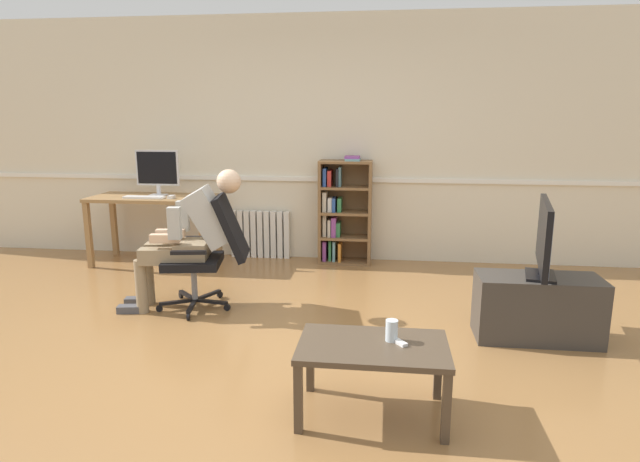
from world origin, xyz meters
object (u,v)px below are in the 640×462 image
(computer_desk, at_px, (154,206))
(computer_mouse, at_px, (171,197))
(spare_remote, at_px, (397,341))
(imac_monitor, at_px, (157,170))
(coffee_table, at_px, (373,354))
(drinking_glass, at_px, (392,330))
(radiator, at_px, (260,234))
(tv_stand, at_px, (537,308))
(bookshelf, at_px, (342,212))
(keyboard, at_px, (144,197))
(office_chair, at_px, (210,248))
(person_seated, at_px, (190,235))
(tv_screen, at_px, (544,238))

(computer_desk, relative_size, computer_mouse, 13.51)
(computer_desk, relative_size, spare_remote, 9.01)
(spare_remote, bearing_deg, imac_monitor, 95.29)
(coffee_table, height_order, drinking_glass, drinking_glass)
(computer_mouse, relative_size, coffee_table, 0.12)
(imac_monitor, height_order, radiator, imac_monitor)
(computer_desk, height_order, tv_stand, computer_desk)
(tv_stand, bearing_deg, bookshelf, 129.77)
(bookshelf, distance_m, tv_stand, 2.53)
(coffee_table, xyz_separation_m, drinking_glass, (0.10, 0.06, 0.11))
(keyboard, relative_size, spare_remote, 2.90)
(computer_mouse, relative_size, spare_remote, 0.67)
(computer_desk, relative_size, coffee_table, 1.67)
(computer_desk, bearing_deg, imac_monitor, 67.47)
(bookshelf, bearing_deg, tv_stand, -50.23)
(coffee_table, distance_m, spare_remote, 0.15)
(computer_desk, bearing_deg, office_chair, -50.40)
(computer_mouse, xyz_separation_m, bookshelf, (1.79, 0.41, -0.20))
(tv_stand, bearing_deg, radiator, 141.56)
(person_seated, bearing_deg, computer_desk, -154.84)
(keyboard, distance_m, radiator, 1.35)
(computer_mouse, bearing_deg, person_seated, -61.47)
(person_seated, height_order, drinking_glass, person_seated)
(bookshelf, relative_size, drinking_glass, 10.06)
(person_seated, bearing_deg, spare_remote, 40.08)
(computer_desk, xyz_separation_m, tv_stand, (3.66, -1.64, -0.41))
(computer_desk, distance_m, tv_stand, 4.03)
(radiator, height_order, drinking_glass, radiator)
(computer_mouse, bearing_deg, keyboard, -176.15)
(bookshelf, bearing_deg, radiator, 173.92)
(radiator, xyz_separation_m, office_chair, (-0.03, -1.68, 0.25))
(computer_desk, distance_m, tv_screen, 4.01)
(tv_stand, bearing_deg, computer_mouse, 155.89)
(coffee_table, bearing_deg, tv_screen, 44.98)
(computer_desk, relative_size, office_chair, 1.38)
(bookshelf, height_order, tv_screen, bookshelf)
(computer_mouse, distance_m, tv_screen, 3.73)
(radiator, xyz_separation_m, coffee_table, (1.39, -3.21, 0.09))
(coffee_table, bearing_deg, person_seated, 136.47)
(tv_stand, height_order, drinking_glass, drinking_glass)
(person_seated, distance_m, spare_remote, 2.25)
(bookshelf, bearing_deg, coffee_table, -82.06)
(bookshelf, relative_size, tv_stand, 1.36)
(tv_stand, relative_size, coffee_table, 1.08)
(radiator, relative_size, person_seated, 0.58)
(bookshelf, distance_m, tv_screen, 2.52)
(bookshelf, xyz_separation_m, tv_stand, (1.61, -1.93, -0.33))
(imac_monitor, distance_m, computer_mouse, 0.40)
(imac_monitor, bearing_deg, person_seated, -57.89)
(bookshelf, bearing_deg, imac_monitor, -174.03)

